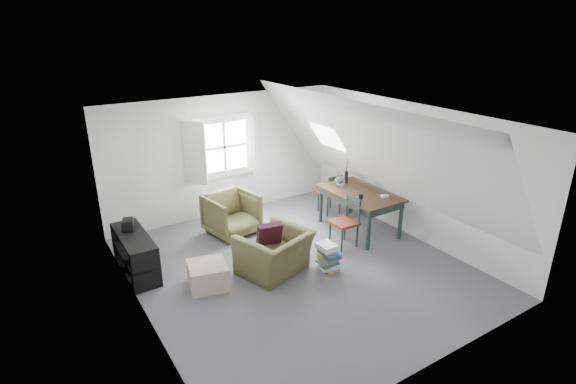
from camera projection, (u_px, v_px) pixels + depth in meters
floor at (297, 267)px, 7.50m from camera, size 5.50×5.50×0.00m
ceiling at (298, 119)px, 6.60m from camera, size 5.50×5.50×0.00m
wall_back at (224, 156)px, 9.22m from camera, size 5.00×0.00×5.00m
wall_front at (437, 277)px, 4.88m from camera, size 5.00×0.00×5.00m
wall_left at (137, 236)px, 5.80m from camera, size 0.00×5.50×5.50m
wall_right at (410, 171)px, 8.30m from camera, size 0.00×5.50×5.50m
slope_left at (203, 184)px, 6.09m from camera, size 3.19×5.50×4.48m
slope_right at (374, 151)px, 7.64m from camera, size 3.19×5.50×4.48m
dormer_window at (225, 147)px, 9.09m from camera, size 1.71×0.35×1.30m
skylight at (328, 137)px, 8.67m from camera, size 0.35×0.75×0.47m
armchair_near at (275, 271)px, 7.38m from camera, size 1.30×1.21×0.69m
armchair_far at (233, 233)px, 8.69m from camera, size 1.00×1.02×0.81m
throw_pillow at (269, 234)px, 7.28m from camera, size 0.43×0.30×0.41m
ottoman at (208, 275)px, 6.90m from camera, size 0.68×0.68×0.38m
dining_table at (360, 197)px, 8.59m from camera, size 0.96×1.60×0.80m
demijohn at (340, 181)px, 8.79m from camera, size 0.20×0.20×0.29m
vase_twigs at (346, 177)px, 8.99m from camera, size 0.08×0.08×0.59m
cup at (361, 200)px, 8.19m from camera, size 0.10×0.10×0.09m
paper_box at (385, 196)px, 8.29m from camera, size 0.14×0.11×0.04m
dining_chair_far at (330, 193)px, 9.46m from camera, size 0.41×0.41×0.87m
dining_chair_near at (346, 221)px, 8.07m from camera, size 0.43×0.43×0.92m
media_shelf at (136, 257)px, 7.22m from camera, size 0.44×1.31×0.67m
electronics_box at (128, 225)px, 7.29m from camera, size 0.24×0.28×0.19m
magazine_stack at (328, 257)px, 7.36m from camera, size 0.34×0.40×0.45m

